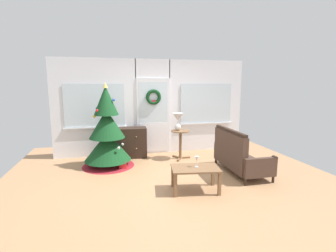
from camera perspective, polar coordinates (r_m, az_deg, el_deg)
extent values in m
plane|color=#AD7F56|center=(5.19, 0.91, -11.97)|extent=(6.76, 6.76, 0.00)
cube|color=white|center=(6.80, -16.19, 3.86)|extent=(2.15, 0.08, 2.55)
cube|color=white|center=(7.33, 8.45, 4.52)|extent=(2.15, 0.08, 2.55)
cube|color=white|center=(6.88, -3.50, 12.82)|extent=(0.94, 0.08, 0.50)
cube|color=silver|center=(6.89, -3.33, 2.20)|extent=(0.90, 0.05, 2.05)
cube|color=white|center=(6.97, -3.26, -2.52)|extent=(0.78, 0.02, 0.80)
cube|color=silver|center=(6.83, -3.33, 5.30)|extent=(0.78, 0.01, 1.10)
cube|color=silver|center=(6.74, -16.24, 4.45)|extent=(1.50, 0.01, 1.10)
cube|color=silver|center=(7.27, 8.63, 5.06)|extent=(1.50, 0.01, 1.10)
cube|color=silver|center=(6.80, -16.02, -0.35)|extent=(1.59, 0.06, 0.03)
cube|color=silver|center=(7.32, 8.56, 0.60)|extent=(1.59, 0.06, 0.03)
torus|color=#123B1B|center=(6.78, -3.29, 6.54)|extent=(0.41, 0.09, 0.41)
cube|color=red|center=(6.78, -3.25, 5.43)|extent=(0.10, 0.02, 0.10)
cylinder|color=#4C331E|center=(6.13, -13.33, -7.72)|extent=(0.10, 0.10, 0.22)
cone|color=maroon|center=(6.15, -13.31, -8.26)|extent=(1.20, 1.20, 0.10)
cone|color=#14421E|center=(6.04, -13.46, -4.43)|extent=(1.07, 1.07, 0.66)
cone|color=#14421E|center=(5.93, -13.66, 0.54)|extent=(0.81, 0.81, 0.66)
cone|color=#14421E|center=(5.88, -13.87, 5.64)|extent=(0.56, 0.56, 0.66)
cone|color=#E0BC4C|center=(5.87, -14.00, 8.93)|extent=(0.12, 0.12, 0.12)
sphere|color=red|center=(6.16, -16.55, -2.82)|extent=(0.06, 0.06, 0.06)
sphere|color=gold|center=(5.87, -16.33, 2.10)|extent=(0.07, 0.07, 0.07)
sphere|color=silver|center=(6.36, -10.27, -4.09)|extent=(0.07, 0.07, 0.07)
sphere|color=#264CB2|center=(6.01, -15.66, 3.81)|extent=(0.08, 0.08, 0.08)
sphere|color=red|center=(5.78, -15.65, 3.36)|extent=(0.07, 0.07, 0.07)
sphere|color=gold|center=(6.13, -14.98, 2.79)|extent=(0.07, 0.07, 0.07)
sphere|color=silver|center=(5.72, -11.09, -4.88)|extent=(0.07, 0.07, 0.07)
sphere|color=#264CB2|center=(5.80, -12.17, 5.78)|extent=(0.06, 0.06, 0.06)
cube|color=black|center=(6.66, -8.78, -3.71)|extent=(0.93, 0.48, 0.78)
sphere|color=tan|center=(6.40, -10.40, -2.55)|extent=(0.03, 0.03, 0.03)
sphere|color=tan|center=(6.41, -7.18, -2.46)|extent=(0.03, 0.03, 0.03)
sphere|color=tan|center=(6.47, -10.32, -5.15)|extent=(0.03, 0.03, 0.03)
sphere|color=tan|center=(6.48, -7.13, -5.05)|extent=(0.03, 0.03, 0.03)
cylinder|color=black|center=(5.42, 22.63, -11.01)|extent=(0.05, 0.05, 0.14)
cylinder|color=black|center=(6.50, 15.64, -7.20)|extent=(0.05, 0.05, 0.14)
cylinder|color=black|center=(5.10, 17.02, -11.95)|extent=(0.05, 0.05, 0.14)
cylinder|color=black|center=(6.24, 10.76, -7.71)|extent=(0.05, 0.05, 0.14)
cube|color=#473328|center=(5.75, 16.31, -7.97)|extent=(0.73, 1.31, 0.14)
cube|color=#473328|center=(5.52, 13.76, -4.52)|extent=(0.13, 1.30, 0.62)
cube|color=black|center=(5.44, 13.90, -1.04)|extent=(0.09, 1.27, 0.06)
cube|color=#473328|center=(5.16, 20.17, -8.83)|extent=(0.66, 0.10, 0.38)
cylinder|color=black|center=(5.27, 22.95, -6.68)|extent=(0.09, 0.09, 0.09)
cube|color=#473328|center=(6.31, 13.28, -5.16)|extent=(0.66, 0.10, 0.38)
cylinder|color=black|center=(6.40, 15.68, -3.48)|extent=(0.09, 0.09, 0.09)
cylinder|color=brown|center=(6.38, 2.84, -1.13)|extent=(0.48, 0.48, 0.02)
cylinder|color=brown|center=(6.46, 2.81, -4.34)|extent=(0.07, 0.07, 0.71)
cube|color=brown|center=(6.59, 4.13, -7.09)|extent=(0.20, 0.05, 0.04)
cube|color=brown|center=(6.65, 1.78, -6.91)|extent=(0.14, 0.20, 0.04)
cube|color=brown|center=(6.40, 2.44, -7.60)|extent=(0.14, 0.20, 0.04)
sphere|color=silver|center=(6.38, 2.23, -0.27)|extent=(0.16, 0.16, 0.16)
cylinder|color=silver|center=(6.36, 2.23, 0.88)|extent=(0.02, 0.02, 0.06)
cone|color=silver|center=(6.34, 2.24, 2.04)|extent=(0.28, 0.28, 0.20)
cube|color=brown|center=(4.57, 6.20, -9.47)|extent=(0.91, 0.64, 0.03)
cube|color=brown|center=(4.39, 1.69, -13.28)|extent=(0.05, 0.05, 0.41)
cube|color=brown|center=(4.53, 11.53, -12.72)|extent=(0.05, 0.05, 0.41)
cube|color=brown|center=(4.79, 1.09, -11.25)|extent=(0.05, 0.05, 0.41)
cube|color=brown|center=(4.92, 10.09, -10.82)|extent=(0.05, 0.05, 0.41)
cylinder|color=silver|center=(4.60, 6.48, -9.11)|extent=(0.06, 0.06, 0.01)
cylinder|color=silver|center=(4.58, 6.49, -8.49)|extent=(0.01, 0.01, 0.10)
cone|color=silver|center=(4.55, 6.51, -7.35)|extent=(0.08, 0.08, 0.09)
cube|color=red|center=(5.88, -10.18, -8.65)|extent=(0.17, 0.15, 0.17)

